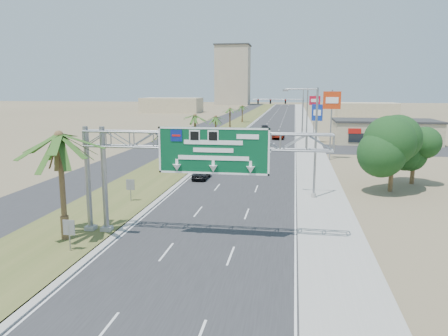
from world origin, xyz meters
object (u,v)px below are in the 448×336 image
Objects in this scene: store_building at (384,132)px; pole_sign_red_near at (332,105)px; pole_sign_red_far at (315,104)px; car_far at (265,129)px; signal_mast at (292,114)px; car_left_lane at (201,173)px; palm_near at (59,136)px; sign_gantry at (191,149)px; pole_sign_blue at (317,114)px; car_right_lane at (278,136)px; car_mid_lane at (261,141)px.

store_building is 1.85× the size of pole_sign_red_near.
car_far is at bearing 138.55° from pole_sign_red_far.
car_left_lane is at bearing -102.59° from signal_mast.
signal_mast is 0.57× the size of store_building.
palm_near is 0.97× the size of pole_sign_red_far.
sign_gantry reaches higher than pole_sign_blue.
pole_sign_red_near reaches higher than car_far.
car_right_lane is at bearing 108.36° from pole_sign_red_near.
pole_sign_blue is 0.84× the size of pole_sign_red_far.
car_right_lane is at bearing 79.16° from palm_near.
sign_gantry is 3.50× the size of car_mid_lane.
pole_sign_red_near is at bearing 47.57° from car_left_lane.
car_left_lane is 30.02m from car_mid_lane.
store_building is 4.59× the size of car_left_lane.
car_right_lane is at bearing 86.55° from sign_gantry.
pole_sign_blue is at bearing 92.77° from pole_sign_red_near.
car_right_lane is at bearing -83.02° from car_far.
store_building reaches higher than car_left_lane.
signal_mast reaches higher than car_mid_lane.
car_left_lane is 0.82× the size of car_mid_lane.
car_right_lane is at bearing 70.89° from car_mid_lane.
sign_gantry is at bearing -101.15° from pole_sign_blue.
palm_near is 75.71m from car_far.
pole_sign_red_far is at bearing -48.75° from car_far.
store_building is at bearing -19.54° from signal_mast.
sign_gantry is 64.61m from pole_sign_red_far.
car_right_lane reaches higher than car_left_lane.
pole_sign_blue is (9.71, 5.78, 4.51)m from car_mid_lane.
sign_gantry reaches higher than car_right_lane.
palm_near reaches higher than store_building.
pole_sign_blue is at bearing 71.49° from palm_near.
palm_near is at bearing -105.95° from pole_sign_red_far.
signal_mast is 44.37m from car_left_lane.
pole_sign_red_far is (-1.04, 28.95, -0.90)m from pole_sign_red_near.
pole_sign_red_far reaches higher than pole_sign_blue.
pole_sign_red_far is at bearing 51.98° from car_mid_lane.
sign_gantry is 2.31× the size of pole_sign_blue.
palm_near is 1.72× the size of car_right_lane.
sign_gantry is at bearing -99.47° from pole_sign_red_far.
car_right_lane is (-2.67, -2.84, -4.18)m from signal_mast.
car_far is (-3.53, 13.88, 0.04)m from car_right_lane.
car_right_lane is at bearing 81.32° from car_left_lane.
palm_near is 0.46× the size of store_building.
pole_sign_blue is at bearing -89.42° from pole_sign_red_far.
car_left_lane is at bearing -100.92° from car_far.
signal_mast is at bearing 49.32° from car_right_lane.
palm_near is at bearing -118.28° from store_building.
pole_sign_red_near is at bearing -78.72° from signal_mast.
car_left_lane is 47.34m from pole_sign_red_far.
pole_sign_blue reaches higher than car_far.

